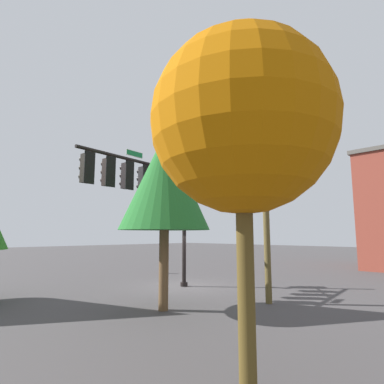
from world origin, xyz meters
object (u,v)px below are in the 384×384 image
Objects in this scene: utility_pole at (265,190)px; tree_far at (242,124)px; signal_pole_assembly at (151,188)px; fire_hydrant at (162,267)px; tree_mid at (165,181)px.

utility_pole is 7.03m from tree_far.
tree_far is at bearing 62.45° from signal_pole_assembly.
fire_hydrant is 16.68m from tree_far.
tree_mid is (6.58, 7.92, 4.09)m from fire_hydrant.
fire_hydrant is (-5.01, -5.09, -4.30)m from signal_pole_assembly.
tree_mid is (1.57, 2.84, -0.22)m from signal_pole_assembly.
utility_pole is at bearing 150.44° from tree_mid.
signal_pole_assembly is at bearing -117.55° from tree_far.
tree_mid is at bearing -116.76° from tree_far.
utility_pole is at bearing 111.91° from signal_pole_assembly.
tree_mid is 5.96m from tree_far.
signal_pole_assembly is at bearing -119.00° from tree_mid.
signal_pole_assembly is 3.25m from tree_mid.
tree_mid is at bearing -29.56° from utility_pole.
signal_pole_assembly is at bearing -68.09° from utility_pole.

